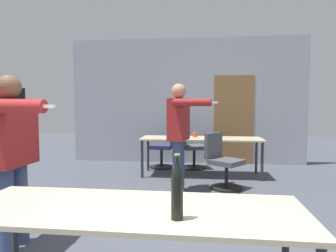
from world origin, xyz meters
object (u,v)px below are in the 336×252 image
office_chair_far_left (191,149)px  beer_bottle (177,189)px  person_right_polo (179,127)px  tv_screen (3,135)px  drink_cup (195,135)px  office_chair_far_right (165,148)px  office_chair_mid_tucked (223,163)px  person_left_plaid (12,146)px

office_chair_far_left → beer_bottle: (0.13, -4.78, 0.48)m
beer_bottle → person_right_polo: bearing=94.3°
tv_screen → drink_cup: bearing=-47.0°
tv_screen → office_chair_far_left: (2.34, 2.79, -0.55)m
tv_screen → drink_cup: size_ratio=16.38×
person_right_polo → office_chair_far_left: (0.10, 1.76, -0.59)m
office_chair_far_right → office_chair_far_left: bearing=-86.6°
drink_cup → beer_bottle: bearing=-89.7°
office_chair_mid_tucked → beer_bottle: beer_bottle is taller
person_left_plaid → office_chair_mid_tucked: size_ratio=1.83×
beer_bottle → tv_screen: bearing=141.0°
office_chair_mid_tucked → drink_cup: size_ratio=9.17×
tv_screen → person_left_plaid: person_left_plaid is taller
office_chair_far_left → person_left_plaid: bearing=-39.4°
person_right_polo → tv_screen: bearing=-53.9°
office_chair_mid_tucked → office_chair_far_left: bearing=-121.1°
office_chair_mid_tucked → person_left_plaid: bearing=-5.0°
office_chair_far_right → office_chair_far_left: 0.56m
tv_screen → person_left_plaid: (0.82, -1.01, 0.00)m
office_chair_far_left → drink_cup: 0.62m
person_left_plaid → tv_screen: bearing=-137.5°
office_chair_far_right → beer_bottle: 4.86m
person_right_polo → beer_bottle: person_right_polo is taller
person_left_plaid → office_chair_far_left: 4.13m
office_chair_mid_tucked → office_chair_far_right: bearing=-104.9°
tv_screen → office_chair_mid_tucked: 3.26m
office_chair_far_right → office_chair_mid_tucked: (1.15, -1.46, -0.02)m
person_right_polo → drink_cup: person_right_polo is taller
tv_screen → beer_bottle: tv_screen is taller
office_chair_far_left → tv_screen: bearing=-57.7°
person_right_polo → office_chair_mid_tucked: person_right_polo is taller
beer_bottle → drink_cup: 4.28m
person_right_polo → beer_bottle: bearing=15.9°
person_right_polo → office_chair_far_right: size_ratio=1.84×
drink_cup → office_chair_far_right: bearing=142.6°
office_chair_mid_tucked → drink_cup: (-0.48, 0.95, 0.37)m
tv_screen → drink_cup: 3.35m
office_chair_far_left → office_chair_mid_tucked: bearing=4.3°
person_right_polo → office_chair_far_right: (-0.46, 1.77, -0.59)m
person_right_polo → person_left_plaid: person_right_polo is taller
tv_screen → office_chair_far_right: bearing=-32.5°
office_chair_far_right → drink_cup: 0.91m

